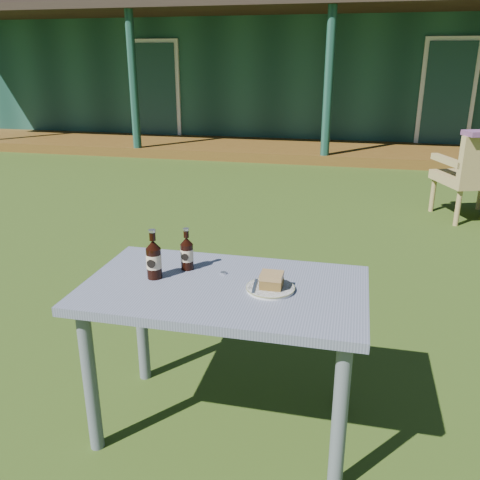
% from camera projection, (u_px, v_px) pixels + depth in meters
% --- Properties ---
extents(ground, '(80.00, 80.00, 0.00)m').
position_uv_depth(ground, '(278.00, 285.00, 3.87)').
color(ground, '#334916').
extents(pavilion, '(15.80, 8.30, 3.45)m').
position_uv_depth(pavilion, '(342.00, 60.00, 11.94)').
color(pavilion, '#184034').
rests_on(pavilion, ground).
extents(cafe_table, '(1.20, 0.70, 0.72)m').
position_uv_depth(cafe_table, '(224.00, 307.00, 2.19)').
color(cafe_table, slate).
rests_on(cafe_table, ground).
extents(plate, '(0.20, 0.20, 0.01)m').
position_uv_depth(plate, '(270.00, 288.00, 2.11)').
color(plate, silver).
rests_on(plate, cafe_table).
extents(cake_slice, '(0.09, 0.09, 0.06)m').
position_uv_depth(cake_slice, '(272.00, 280.00, 2.10)').
color(cake_slice, brown).
rests_on(cake_slice, plate).
extents(fork, '(0.03, 0.14, 0.00)m').
position_uv_depth(fork, '(255.00, 286.00, 2.11)').
color(fork, silver).
rests_on(fork, plate).
extents(cola_bottle_near, '(0.06, 0.06, 0.20)m').
position_uv_depth(cola_bottle_near, '(187.00, 253.00, 2.30)').
color(cola_bottle_near, black).
rests_on(cola_bottle_near, cafe_table).
extents(cola_bottle_far, '(0.07, 0.07, 0.22)m').
position_uv_depth(cola_bottle_far, '(154.00, 259.00, 2.20)').
color(cola_bottle_far, black).
rests_on(cola_bottle_far, cafe_table).
extents(bottle_cap, '(0.03, 0.03, 0.01)m').
position_uv_depth(bottle_cap, '(224.00, 273.00, 2.27)').
color(bottle_cap, silver).
rests_on(bottle_cap, cafe_table).
extents(armchair_left, '(0.86, 0.83, 0.92)m').
position_uv_depth(armchair_left, '(479.00, 172.00, 5.29)').
color(armchair_left, '#A18A50').
rests_on(armchair_left, ground).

